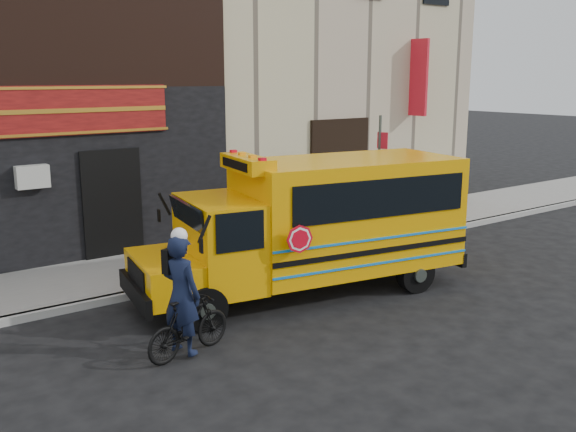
% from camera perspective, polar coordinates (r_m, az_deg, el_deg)
% --- Properties ---
extents(ground, '(120.00, 120.00, 0.00)m').
position_cam_1_polar(ground, '(13.40, 6.70, -6.94)').
color(ground, black).
rests_on(ground, ground).
extents(curb, '(40.00, 0.20, 0.15)m').
position_cam_1_polar(curb, '(15.29, 0.07, -4.11)').
color(curb, gray).
rests_on(curb, ground).
extents(sidewalk, '(40.00, 3.00, 0.15)m').
position_cam_1_polar(sidewalk, '(16.47, -3.02, -2.91)').
color(sidewalk, slate).
rests_on(sidewalk, ground).
extents(building, '(20.00, 10.70, 12.00)m').
position_cam_1_polar(building, '(21.55, -13.02, 16.63)').
color(building, tan).
rests_on(building, sidewalk).
extents(school_bus, '(7.16, 3.25, 2.92)m').
position_cam_1_polar(school_bus, '(13.13, 2.80, -0.42)').
color(school_bus, black).
rests_on(school_bus, ground).
extents(sign_pole, '(0.11, 0.29, 3.42)m').
position_cam_1_polar(sign_pole, '(16.94, 8.11, 3.63)').
color(sign_pole, '#485049').
rests_on(sign_pole, ground).
extents(bicycle, '(1.67, 0.78, 0.97)m').
position_cam_1_polar(bicycle, '(10.52, -8.81, -9.69)').
color(bicycle, black).
rests_on(bicycle, ground).
extents(cyclist, '(0.70, 0.83, 1.95)m').
position_cam_1_polar(cyclist, '(10.37, -9.45, -7.16)').
color(cyclist, black).
rests_on(cyclist, ground).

